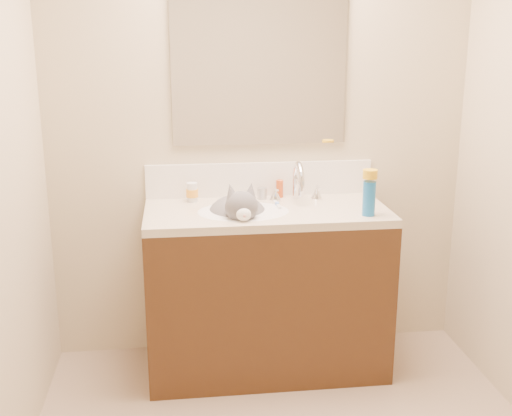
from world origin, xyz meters
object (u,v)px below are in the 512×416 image
object	(u,v)px
faucet	(298,185)
pill_bottle	(192,192)
amber_bottle	(280,189)
spray_can	(369,198)
silver_jar	(262,194)
cat	(238,216)
basin	(243,225)
vanity_cabinet	(266,293)

from	to	relation	value
faucet	pill_bottle	xyz separation A→B (m)	(-0.54, 0.05, -0.04)
amber_bottle	spray_can	size ratio (longest dim) A/B	0.56
pill_bottle	silver_jar	size ratio (longest dim) A/B	1.69
pill_bottle	spray_can	distance (m)	0.90
cat	faucet	bearing A→B (deg)	22.82
basin	pill_bottle	size ratio (longest dim) A/B	4.57
cat	silver_jar	world-z (taller)	cat
vanity_cabinet	silver_jar	distance (m)	0.52
spray_can	amber_bottle	bearing A→B (deg)	133.02
basin	amber_bottle	xyz separation A→B (m)	(0.22, 0.25, 0.12)
faucet	amber_bottle	distance (m)	0.12
faucet	amber_bottle	size ratio (longest dim) A/B	3.02
faucet	amber_bottle	bearing A→B (deg)	135.07
faucet	pill_bottle	bearing A→B (deg)	174.67
cat	pill_bottle	bearing A→B (deg)	134.62
basin	amber_bottle	distance (m)	0.35
vanity_cabinet	basin	xyz separation A→B (m)	(-0.12, -0.03, 0.38)
cat	pill_bottle	size ratio (longest dim) A/B	4.32
faucet	spray_can	size ratio (longest dim) A/B	1.69
vanity_cabinet	pill_bottle	bearing A→B (deg)	152.56
spray_can	vanity_cabinet	bearing A→B (deg)	159.51
vanity_cabinet	faucet	world-z (taller)	faucet
basin	pill_bottle	bearing A→B (deg)	137.94
vanity_cabinet	pill_bottle	world-z (taller)	pill_bottle
cat	spray_can	size ratio (longest dim) A/B	2.56
basin	silver_jar	size ratio (longest dim) A/B	7.71
pill_bottle	cat	bearing A→B (deg)	-42.89
cat	vanity_cabinet	bearing A→B (deg)	3.71
faucet	silver_jar	xyz separation A→B (m)	(-0.18, 0.06, -0.06)
pill_bottle	spray_can	world-z (taller)	spray_can
vanity_cabinet	cat	distance (m)	0.45
basin	pill_bottle	world-z (taller)	pill_bottle
amber_bottle	spray_can	bearing A→B (deg)	-46.98
cat	amber_bottle	xyz separation A→B (m)	(0.24, 0.23, 0.07)
pill_bottle	silver_jar	xyz separation A→B (m)	(0.36, 0.01, -0.02)
basin	amber_bottle	bearing A→B (deg)	48.59
cat	basin	bearing A→B (deg)	-35.23
amber_bottle	faucet	bearing A→B (deg)	-44.93
pill_bottle	faucet	bearing A→B (deg)	-5.33
basin	spray_can	size ratio (longest dim) A/B	2.71
faucet	amber_bottle	world-z (taller)	faucet
cat	amber_bottle	world-z (taller)	cat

